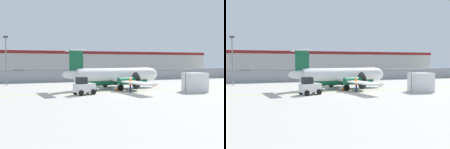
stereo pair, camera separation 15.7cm
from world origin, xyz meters
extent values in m
plane|color=#BCB7AD|center=(0.00, 0.00, 0.00)|extent=(140.00, 140.00, 0.00)
cube|color=yellow|center=(0.00, 2.00, 0.00)|extent=(84.00, 0.20, 0.01)
cube|color=gray|center=(0.00, 18.00, 1.00)|extent=(98.00, 0.04, 2.00)
cylinder|color=slate|center=(0.00, 18.00, 2.05)|extent=(98.00, 0.10, 0.10)
cube|color=#38383A|center=(0.00, 29.50, 0.06)|extent=(98.00, 17.00, 0.12)
cube|color=beige|center=(0.00, 48.00, 3.25)|extent=(91.00, 8.00, 6.50)
cube|color=maroon|center=(0.00, 44.00, 6.10)|extent=(91.00, 0.20, 0.80)
cylinder|color=white|center=(-0.07, 5.02, 1.75)|extent=(10.47, 3.28, 1.90)
ellipsoid|color=white|center=(5.30, 5.75, 1.75)|extent=(2.60, 2.11, 1.80)
ellipsoid|color=white|center=(-5.44, 4.28, 1.95)|extent=(3.02, 1.43, 1.05)
cylinder|color=#145938|center=(-0.07, 5.02, 1.23)|extent=(9.36, 2.72, 1.48)
cube|color=white|center=(0.03, 5.03, 1.18)|extent=(3.76, 16.07, 0.18)
cylinder|color=#145938|center=(-0.13, 7.63, 1.18)|extent=(2.30, 1.19, 0.90)
cone|color=black|center=(1.01, 7.79, 1.18)|extent=(0.51, 0.50, 0.44)
cylinder|color=#262626|center=(1.16, 7.81, 1.18)|extent=(0.32, 2.09, 2.10)
cylinder|color=#145938|center=(0.58, 2.48, 1.18)|extent=(2.30, 1.19, 0.90)
cone|color=black|center=(1.72, 2.64, 1.18)|extent=(0.51, 0.50, 0.44)
cylinder|color=#262626|center=(1.87, 2.66, 1.18)|extent=(0.32, 2.09, 2.10)
cube|color=#145938|center=(-5.18, 4.32, 3.30)|extent=(1.71, 0.41, 3.10)
cube|color=white|center=(-5.31, 4.30, 4.85)|extent=(1.74, 4.90, 0.14)
cylinder|color=#59595B|center=(3.53, 5.51, 0.79)|extent=(0.16, 0.16, 0.97)
cylinder|color=black|center=(3.53, 5.51, 0.30)|extent=(0.62, 0.30, 0.60)
cylinder|color=#59595B|center=(-0.67, 7.16, 0.83)|extent=(0.16, 0.16, 0.90)
cylinder|color=black|center=(-0.67, 7.16, 0.38)|extent=(0.78, 0.32, 0.76)
cylinder|color=#59595B|center=(-0.07, 2.78, 0.83)|extent=(0.16, 0.16, 0.90)
cylinder|color=black|center=(-0.07, 2.78, 0.38)|extent=(0.78, 0.32, 0.76)
cube|color=silver|center=(-5.01, 0.61, 0.73)|extent=(2.44, 1.75, 0.90)
cube|color=black|center=(-5.34, 0.49, 1.53)|extent=(1.18, 1.24, 0.70)
cube|color=black|center=(-3.93, 0.98, 0.43)|extent=(0.51, 1.09, 0.30)
cylinder|color=black|center=(-4.50, 1.42, 0.28)|extent=(0.59, 0.35, 0.56)
cylinder|color=black|center=(-4.11, 0.28, 0.28)|extent=(0.59, 0.35, 0.56)
cylinder|color=black|center=(-5.92, 0.93, 0.28)|extent=(0.59, 0.35, 0.56)
cylinder|color=black|center=(-5.53, -0.20, 0.28)|extent=(0.59, 0.35, 0.56)
cylinder|color=#191E4C|center=(0.51, 1.15, 0.42)|extent=(0.20, 0.20, 0.85)
cylinder|color=#191E4C|center=(0.45, 0.96, 0.42)|extent=(0.20, 0.20, 0.85)
cylinder|color=orange|center=(0.48, 1.06, 1.15)|extent=(0.42, 0.42, 0.60)
cylinder|color=orange|center=(0.54, 1.27, 1.18)|extent=(0.12, 0.12, 0.55)
cylinder|color=orange|center=(0.42, 0.84, 1.18)|extent=(0.12, 0.12, 0.55)
sphere|color=tan|center=(0.48, 1.06, 1.59)|extent=(0.22, 0.22, 0.22)
cube|color=silver|center=(7.83, -0.91, 1.10)|extent=(2.59, 2.24, 2.20)
cube|color=#333338|center=(7.83, -0.91, 1.10)|extent=(2.44, 0.33, 2.20)
cube|color=orange|center=(-0.39, 3.06, 0.02)|extent=(0.36, 0.36, 0.04)
cone|color=orange|center=(-0.39, 3.06, 0.34)|extent=(0.28, 0.28, 0.60)
cylinder|color=white|center=(-0.39, 3.06, 0.42)|extent=(0.17, 0.17, 0.08)
cube|color=orange|center=(6.30, 6.16, 0.02)|extent=(0.36, 0.36, 0.04)
cone|color=orange|center=(6.30, 6.16, 0.34)|extent=(0.28, 0.28, 0.60)
cylinder|color=white|center=(6.30, 6.16, 0.42)|extent=(0.17, 0.17, 0.08)
cube|color=orange|center=(-3.65, 6.56, 0.02)|extent=(0.36, 0.36, 0.04)
cone|color=orange|center=(-3.65, 6.56, 0.34)|extent=(0.28, 0.28, 0.60)
cylinder|color=white|center=(-3.65, 6.56, 0.42)|extent=(0.17, 0.17, 0.08)
cube|color=navy|center=(-12.33, 33.54, 0.74)|extent=(4.33, 2.05, 0.80)
cube|color=#262D38|center=(-12.48, 33.55, 1.42)|extent=(2.33, 1.74, 0.56)
cylinder|color=black|center=(-10.86, 34.31, 0.42)|extent=(0.61, 0.25, 0.60)
cylinder|color=black|center=(-11.01, 32.52, 0.42)|extent=(0.61, 0.25, 0.60)
cylinder|color=black|center=(-13.65, 34.55, 0.42)|extent=(0.61, 0.25, 0.60)
cylinder|color=black|center=(-13.80, 32.76, 0.42)|extent=(0.61, 0.25, 0.60)
cube|color=#19662D|center=(-4.23, 23.34, 0.74)|extent=(4.37, 2.19, 0.80)
cube|color=#262D38|center=(-4.08, 23.36, 1.42)|extent=(2.37, 1.81, 0.56)
cylinder|color=black|center=(-5.51, 22.28, 0.42)|extent=(0.62, 0.27, 0.60)
cylinder|color=black|center=(-5.72, 24.07, 0.42)|extent=(0.62, 0.27, 0.60)
cylinder|color=black|center=(-2.73, 22.61, 0.42)|extent=(0.62, 0.27, 0.60)
cylinder|color=black|center=(-2.94, 24.40, 0.42)|extent=(0.62, 0.27, 0.60)
cube|color=silver|center=(3.50, 35.43, 0.74)|extent=(4.39, 2.26, 0.80)
cube|color=#262D38|center=(3.65, 35.46, 1.42)|extent=(2.39, 1.85, 0.56)
cylinder|color=black|center=(2.24, 34.35, 0.42)|extent=(0.62, 0.28, 0.60)
cylinder|color=black|center=(1.99, 36.13, 0.42)|extent=(0.62, 0.28, 0.60)
cylinder|color=black|center=(5.01, 34.74, 0.42)|extent=(0.62, 0.28, 0.60)
cylinder|color=black|center=(4.76, 36.52, 0.42)|extent=(0.62, 0.28, 0.60)
cube|color=slate|center=(11.95, 33.18, 0.74)|extent=(4.24, 1.79, 0.80)
cube|color=#262D38|center=(12.10, 33.17, 1.42)|extent=(2.23, 1.61, 0.56)
cylinder|color=black|center=(10.53, 32.31, 0.42)|extent=(0.60, 0.21, 0.60)
cylinder|color=black|center=(10.57, 34.11, 0.42)|extent=(0.60, 0.21, 0.60)
cylinder|color=black|center=(13.33, 32.25, 0.42)|extent=(0.60, 0.21, 0.60)
cylinder|color=black|center=(13.37, 34.05, 0.42)|extent=(0.60, 0.21, 0.60)
cylinder|color=slate|center=(-13.67, 14.48, 3.50)|extent=(0.16, 0.16, 7.00)
cube|color=#333333|center=(-13.67, 14.48, 7.15)|extent=(0.70, 0.30, 0.24)
camera|label=1|loc=(-10.76, -25.30, 3.51)|focal=40.00mm
camera|label=2|loc=(-10.61, -25.35, 3.51)|focal=40.00mm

